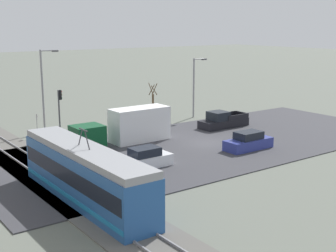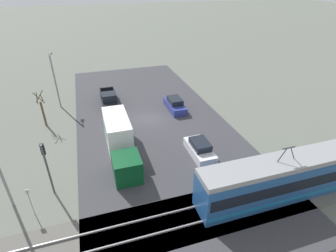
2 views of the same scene
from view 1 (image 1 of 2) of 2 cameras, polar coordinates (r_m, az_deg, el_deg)
name	(u,v)px [view 1 (image 1 of 2)]	position (r m, az deg, el deg)	size (l,w,h in m)	color
ground_plane	(206,144)	(43.95, 4.66, -2.18)	(320.00, 320.00, 0.00)	#60665B
road_surface	(206,143)	(43.94, 4.66, -2.13)	(17.41, 41.93, 0.08)	#38383D
rail_bed	(46,174)	(36.09, -14.62, -5.71)	(64.92, 4.40, 0.22)	#5B5954
light_rail_tram	(85,175)	(29.80, -10.07, -5.87)	(13.62, 2.56, 4.59)	#235193
box_truck	(128,127)	(43.79, -4.95, -0.15)	(2.36, 9.62, 3.19)	#0C4723
pickup_truck	(223,121)	(50.77, 6.70, 0.61)	(2.06, 5.69, 1.78)	black
sedan_car_0	(248,142)	(42.18, 9.77, -1.91)	(1.82, 4.61, 1.59)	navy
sedan_car_1	(145,159)	(36.46, -2.85, -4.02)	(1.82, 4.31, 1.55)	silver
traffic_light_pole	(60,107)	(47.02, -13.06, 2.33)	(0.28, 0.47, 4.70)	#47474C
street_tree	(153,103)	(54.30, -1.84, 2.78)	(1.04, 0.86, 4.36)	brown
street_lamp_near_crossing	(195,83)	(55.88, 3.33, 5.26)	(0.36, 1.95, 7.05)	gray
street_lamp_mid_block	(44,85)	(49.37, -14.86, 4.80)	(0.36, 1.95, 8.48)	gray
no_parking_sign	(37,123)	(47.83, -15.69, 0.34)	(0.32, 0.08, 2.35)	gray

